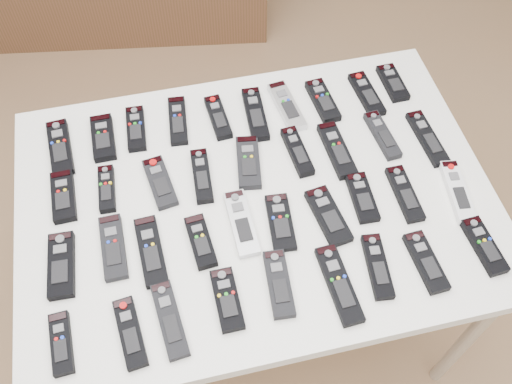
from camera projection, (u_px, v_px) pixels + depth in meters
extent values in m
plane|color=#9A724E|center=(224.00, 324.00, 2.12)|extent=(4.00, 4.00, 0.00)
cube|color=white|center=(256.00, 200.00, 1.53)|extent=(1.25, 0.88, 0.04)
cylinder|color=beige|center=(467.00, 339.00, 1.71)|extent=(0.04, 0.04, 0.74)
cylinder|color=beige|center=(74.00, 203.00, 1.99)|extent=(0.04, 0.04, 0.74)
cylinder|color=beige|center=(381.00, 146.00, 2.13)|extent=(0.04, 0.04, 0.74)
cube|color=black|center=(60.00, 148.00, 1.59)|extent=(0.07, 0.19, 0.02)
cube|color=black|center=(103.00, 138.00, 1.61)|extent=(0.06, 0.16, 0.02)
cube|color=black|center=(136.00, 129.00, 1.63)|extent=(0.06, 0.16, 0.02)
cube|color=black|center=(178.00, 121.00, 1.64)|extent=(0.06, 0.18, 0.02)
cube|color=black|center=(218.00, 117.00, 1.65)|extent=(0.06, 0.16, 0.02)
cube|color=black|center=(255.00, 114.00, 1.66)|extent=(0.06, 0.19, 0.02)
cube|color=#B7B7BC|center=(287.00, 106.00, 1.67)|extent=(0.07, 0.19, 0.02)
cube|color=black|center=(323.00, 101.00, 1.68)|extent=(0.07, 0.16, 0.02)
cube|color=black|center=(367.00, 94.00, 1.70)|extent=(0.06, 0.18, 0.02)
cube|color=black|center=(393.00, 83.00, 1.73)|extent=(0.06, 0.14, 0.02)
cube|color=black|center=(63.00, 196.00, 1.49)|extent=(0.06, 0.16, 0.02)
cube|color=black|center=(107.00, 189.00, 1.51)|extent=(0.05, 0.14, 0.02)
cube|color=black|center=(160.00, 183.00, 1.52)|extent=(0.08, 0.17, 0.02)
cube|color=black|center=(202.00, 176.00, 1.53)|extent=(0.05, 0.17, 0.02)
cube|color=black|center=(248.00, 162.00, 1.56)|extent=(0.09, 0.18, 0.02)
cube|color=black|center=(297.00, 152.00, 1.58)|extent=(0.06, 0.17, 0.02)
cube|color=black|center=(337.00, 150.00, 1.58)|extent=(0.06, 0.19, 0.02)
cube|color=black|center=(382.00, 135.00, 1.61)|extent=(0.06, 0.17, 0.02)
cube|color=black|center=(427.00, 138.00, 1.61)|extent=(0.06, 0.20, 0.02)
cube|color=black|center=(61.00, 265.00, 1.38)|extent=(0.07, 0.18, 0.02)
cube|color=black|center=(113.00, 247.00, 1.41)|extent=(0.06, 0.18, 0.02)
cube|color=black|center=(151.00, 251.00, 1.41)|extent=(0.06, 0.19, 0.02)
cube|color=black|center=(201.00, 242.00, 1.42)|extent=(0.06, 0.15, 0.02)
cube|color=#B7B7BC|center=(242.00, 223.00, 1.45)|extent=(0.06, 0.19, 0.02)
cube|color=black|center=(280.00, 222.00, 1.45)|extent=(0.07, 0.17, 0.02)
cube|color=black|center=(328.00, 216.00, 1.46)|extent=(0.08, 0.18, 0.02)
cube|color=black|center=(362.00, 198.00, 1.49)|extent=(0.06, 0.15, 0.02)
cube|color=black|center=(405.00, 194.00, 1.50)|extent=(0.05, 0.17, 0.02)
cube|color=silver|center=(457.00, 192.00, 1.50)|extent=(0.07, 0.20, 0.02)
cube|color=black|center=(61.00, 343.00, 1.27)|extent=(0.05, 0.15, 0.02)
cube|color=black|center=(130.00, 333.00, 1.29)|extent=(0.07, 0.17, 0.02)
cube|color=black|center=(170.00, 320.00, 1.31)|extent=(0.07, 0.19, 0.02)
cube|color=black|center=(227.00, 300.00, 1.33)|extent=(0.06, 0.15, 0.02)
cube|color=black|center=(279.00, 284.00, 1.36)|extent=(0.07, 0.17, 0.02)
cube|color=black|center=(339.00, 284.00, 1.36)|extent=(0.06, 0.21, 0.02)
cube|color=black|center=(377.00, 266.00, 1.38)|extent=(0.07, 0.17, 0.02)
cube|color=black|center=(426.00, 262.00, 1.39)|extent=(0.06, 0.17, 0.02)
cube|color=black|center=(484.00, 246.00, 1.41)|extent=(0.06, 0.16, 0.02)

